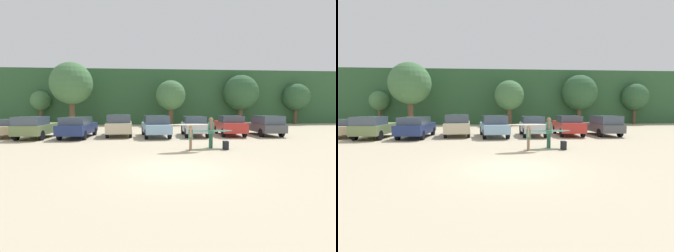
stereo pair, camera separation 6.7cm
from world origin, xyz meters
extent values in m
plane|color=#C1B293|center=(0.00, 0.00, 0.00)|extent=(120.00, 120.00, 0.00)
cube|color=#2D5633|center=(0.00, 30.52, 3.51)|extent=(108.00, 12.00, 7.02)
cylinder|color=brown|center=(-13.52, 23.73, 1.00)|extent=(0.39, 0.39, 2.00)
sphere|color=#427042|center=(-13.52, 23.73, 2.99)|extent=(2.33, 2.33, 2.33)
cylinder|color=brown|center=(-9.17, 21.16, 1.44)|extent=(0.63, 0.63, 2.88)
sphere|color=#427042|center=(-9.17, 21.16, 4.87)|extent=(4.68, 4.68, 4.68)
cylinder|color=brown|center=(2.07, 22.16, 1.06)|extent=(0.57, 0.57, 2.11)
sphere|color=#427042|center=(2.07, 22.16, 3.62)|extent=(3.55, 3.55, 3.55)
cylinder|color=brown|center=(11.17, 23.54, 1.07)|extent=(0.58, 0.58, 2.14)
sphere|color=#2D5633|center=(11.17, 23.54, 4.04)|extent=(4.46, 4.46, 4.46)
cylinder|color=brown|center=(18.74, 23.85, 1.02)|extent=(0.42, 0.42, 2.04)
sphere|color=#2D5633|center=(18.74, 23.85, 3.52)|extent=(3.48, 3.48, 3.48)
cube|color=tan|center=(-11.15, 11.22, 0.60)|extent=(2.14, 4.15, 0.57)
cube|color=#3F4C5B|center=(-11.14, 11.12, 1.10)|extent=(1.83, 2.27, 0.43)
cylinder|color=black|center=(-12.07, 12.47, 0.32)|extent=(0.28, 0.65, 0.63)
cylinder|color=black|center=(-10.47, 12.61, 0.32)|extent=(0.28, 0.65, 0.63)
cylinder|color=black|center=(-10.23, 9.98, 0.32)|extent=(0.28, 0.65, 0.63)
cube|color=#6B7F4C|center=(-8.68, 10.24, 0.67)|extent=(2.01, 4.33, 0.67)
cube|color=#3F4C5B|center=(-8.72, 9.23, 1.29)|extent=(1.78, 2.15, 0.57)
cylinder|color=black|center=(-9.44, 11.68, 0.34)|extent=(0.25, 0.68, 0.67)
cylinder|color=black|center=(-7.79, 11.61, 0.34)|extent=(0.25, 0.68, 0.67)
cylinder|color=black|center=(-9.56, 8.87, 0.34)|extent=(0.25, 0.68, 0.67)
cylinder|color=black|center=(-7.91, 8.80, 0.34)|extent=(0.25, 0.68, 0.67)
cube|color=navy|center=(-5.88, 10.35, 0.66)|extent=(2.02, 4.72, 0.68)
cube|color=#3F4C5B|center=(-5.89, 9.87, 1.26)|extent=(1.79, 2.54, 0.51)
cylinder|color=black|center=(-6.64, 11.91, 0.32)|extent=(0.25, 0.65, 0.64)
cylinder|color=black|center=(-4.99, 11.85, 0.32)|extent=(0.25, 0.65, 0.64)
cylinder|color=black|center=(-6.76, 8.85, 0.32)|extent=(0.25, 0.65, 0.64)
cylinder|color=black|center=(-5.11, 8.78, 0.32)|extent=(0.25, 0.65, 0.64)
cube|color=beige|center=(-2.99, 11.26, 0.69)|extent=(2.11, 4.39, 0.74)
cube|color=#3F4C5B|center=(-2.97, 10.99, 1.35)|extent=(1.85, 2.52, 0.59)
cylinder|color=black|center=(-3.90, 12.63, 0.32)|extent=(0.26, 0.64, 0.63)
cylinder|color=black|center=(-2.24, 12.73, 0.32)|extent=(0.26, 0.64, 0.63)
cylinder|color=black|center=(-3.73, 9.80, 0.32)|extent=(0.26, 0.64, 0.63)
cylinder|color=black|center=(-2.07, 9.90, 0.32)|extent=(0.26, 0.64, 0.63)
cube|color=#84ADD1|center=(-0.22, 10.34, 0.68)|extent=(2.15, 4.49, 0.65)
cube|color=#3F4C5B|center=(-0.19, 9.98, 1.30)|extent=(1.84, 2.39, 0.60)
cylinder|color=black|center=(-1.15, 11.71, 0.35)|extent=(0.28, 0.72, 0.71)
cylinder|color=black|center=(0.48, 11.83, 0.35)|extent=(0.28, 0.72, 0.71)
cylinder|color=black|center=(-0.92, 8.84, 0.35)|extent=(0.28, 0.72, 0.71)
cylinder|color=black|center=(0.71, 8.97, 0.35)|extent=(0.28, 0.72, 0.71)
cube|color=silver|center=(2.79, 10.66, 0.67)|extent=(1.87, 4.09, 0.63)
cube|color=#3F4C5B|center=(2.79, 10.78, 1.25)|extent=(1.66, 2.20, 0.53)
cylinder|color=black|center=(2.08, 12.02, 0.36)|extent=(0.25, 0.72, 0.71)
cylinder|color=black|center=(3.61, 11.95, 0.36)|extent=(0.25, 0.72, 0.71)
cylinder|color=black|center=(1.96, 9.37, 0.36)|extent=(0.25, 0.72, 0.71)
cylinder|color=black|center=(3.49, 9.30, 0.36)|extent=(0.25, 0.72, 0.71)
cube|color=#B72D28|center=(5.63, 10.86, 0.70)|extent=(2.04, 4.30, 0.74)
cube|color=#3F4C5B|center=(5.61, 10.55, 1.31)|extent=(1.74, 2.16, 0.49)
cylinder|color=black|center=(4.96, 12.29, 0.33)|extent=(0.27, 0.67, 0.65)
cylinder|color=black|center=(6.52, 12.17, 0.33)|extent=(0.27, 0.67, 0.65)
cylinder|color=black|center=(4.75, 9.54, 0.33)|extent=(0.27, 0.67, 0.65)
cylinder|color=black|center=(6.31, 9.42, 0.33)|extent=(0.27, 0.67, 0.65)
cube|color=#4C4F54|center=(8.34, 10.80, 0.62)|extent=(1.84, 4.27, 0.60)
cube|color=#3F4C5B|center=(8.35, 10.07, 1.24)|extent=(1.66, 2.36, 0.65)
cylinder|color=black|center=(7.52, 12.18, 0.32)|extent=(0.23, 0.65, 0.64)
cylinder|color=black|center=(9.09, 12.21, 0.32)|extent=(0.23, 0.65, 0.64)
cylinder|color=black|center=(7.58, 9.39, 0.32)|extent=(0.23, 0.65, 0.64)
cylinder|color=black|center=(9.15, 9.42, 0.32)|extent=(0.23, 0.65, 0.64)
cylinder|color=#26593F|center=(2.55, 4.54, 0.40)|extent=(0.19, 0.19, 0.80)
cylinder|color=#26593F|center=(2.59, 4.82, 0.40)|extent=(0.19, 0.19, 0.80)
cube|color=#3F7F66|center=(2.57, 4.68, 1.10)|extent=(0.37, 0.45, 0.61)
sphere|color=#8C664C|center=(2.57, 4.68, 1.53)|extent=(0.25, 0.25, 0.25)
cylinder|color=#8C664C|center=(2.53, 4.46, 1.26)|extent=(0.16, 0.20, 0.65)
cylinder|color=#8C664C|center=(2.61, 4.90, 1.26)|extent=(0.20, 0.40, 0.64)
cylinder|color=#8C6B4C|center=(1.31, 3.83, 0.30)|extent=(0.14, 0.14, 0.61)
cylinder|color=#8C6B4C|center=(1.34, 4.05, 0.30)|extent=(0.14, 0.14, 0.61)
cube|color=#3F7F66|center=(1.33, 3.94, 0.84)|extent=(0.28, 0.34, 0.47)
sphere|color=tan|center=(1.33, 3.94, 1.17)|extent=(0.19, 0.19, 0.19)
cylinder|color=tan|center=(1.30, 3.77, 0.96)|extent=(0.12, 0.13, 0.49)
cylinder|color=tan|center=(1.35, 4.11, 0.96)|extent=(0.14, 0.23, 0.50)
ellipsoid|color=teal|center=(2.64, 4.60, 0.94)|extent=(2.31, 0.82, 0.21)
ellipsoid|color=beige|center=(1.25, 3.85, 1.34)|extent=(2.14, 0.86, 0.08)
cube|color=black|center=(3.20, 4.02, 0.23)|extent=(0.24, 0.34, 0.45)
camera|label=1|loc=(-1.00, -9.42, 2.24)|focal=28.31mm
camera|label=2|loc=(-0.93, -9.43, 2.24)|focal=28.31mm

